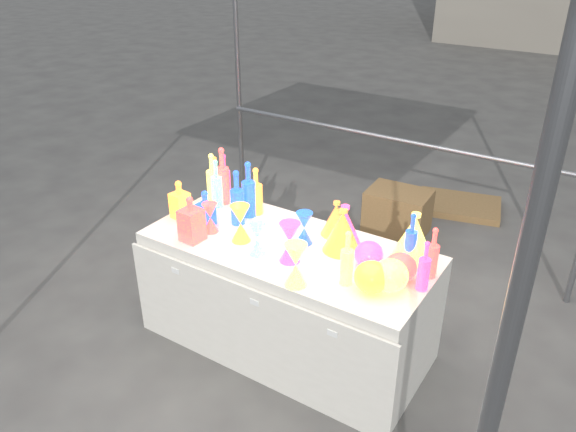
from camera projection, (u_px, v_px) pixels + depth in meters
The scene contains 33 objects.
ground at pixel (288, 341), 3.78m from camera, with size 80.00×80.00×0.00m, color slate.
display_table at pixel (287, 296), 3.60m from camera, with size 1.84×0.83×0.75m.
cardboard_box_closed at pixel (398, 211), 5.06m from camera, with size 0.54×0.40×0.40m, color olive.
cardboard_box_flat at pixel (459, 205), 5.53m from camera, with size 0.78×0.56×0.07m, color olive.
bottle_0 at pixel (215, 175), 4.04m from camera, with size 0.07×0.07×0.28m, color red, non-canonical shape.
bottle_1 at pixel (249, 189), 3.70m from camera, with size 0.09×0.09×0.39m, color #167B42, non-canonical shape.
bottle_2 at pixel (223, 176), 3.87m from camera, with size 0.09×0.09×0.41m, color orange, non-canonical shape.
bottle_3 at pixel (224, 177), 3.94m from camera, with size 0.09×0.09×0.34m, color blue, non-canonical shape.
bottle_4 at pixel (212, 177), 3.91m from camera, with size 0.08×0.08×0.36m, color #14797E, non-canonical shape.
bottle_5 at pixel (217, 183), 3.83m from camera, with size 0.08×0.08×0.35m, color #C52772, non-canonical shape.
bottle_6 at pixel (256, 191), 3.74m from camera, with size 0.09×0.09×0.33m, color red, non-canonical shape.
bottle_7 at pixel (237, 197), 3.60m from camera, with size 0.09×0.09×0.38m, color #167B42, non-canonical shape.
decanter_0 at pixel (180, 199), 3.70m from camera, with size 0.11×0.11×0.27m, color red, non-canonical shape.
decanter_1 at pixel (191, 219), 3.43m from camera, with size 0.13×0.13×0.30m, color orange, non-canonical shape.
decanter_2 at pixel (206, 208), 3.61m from camera, with size 0.09×0.09×0.25m, color #167B42, non-canonical shape.
hourglass_0 at pixel (210, 218), 3.55m from camera, with size 0.10×0.10×0.20m, color orange, non-canonical shape.
hourglass_1 at pixel (290, 242), 3.22m from camera, with size 0.12×0.12×0.25m, color blue, non-canonical shape.
hourglass_2 at pixel (296, 265), 3.00m from camera, with size 0.13×0.13×0.25m, color #14797E, non-canonical shape.
hourglass_3 at pixel (257, 239), 3.30m from camera, with size 0.10×0.10×0.20m, color #C52772, non-canonical shape.
hourglass_4 at pixel (241, 223), 3.43m from camera, with size 0.12×0.12×0.24m, color red, non-canonical shape.
hourglass_5 at pixel (304, 228), 3.41m from camera, with size 0.10×0.10×0.21m, color #167B42, non-canonical shape.
globe_0 at pixel (372, 278), 2.97m from camera, with size 0.19×0.19×0.15m, color red, non-canonical shape.
globe_1 at pixel (390, 277), 2.98m from camera, with size 0.20×0.20×0.16m, color #14797E, non-canonical shape.
globe_2 at pixel (400, 269), 3.07m from camera, with size 0.18×0.18×0.15m, color orange, non-canonical shape.
globe_3 at pixel (369, 256), 3.19m from camera, with size 0.17×0.17×0.14m, color blue, non-canonical shape.
lampshade_0 at pixel (336, 218), 3.51m from camera, with size 0.19×0.19×0.23m, color yellow, non-canonical shape.
lampshade_1 at pixel (342, 230), 3.32m from camera, with size 0.23×0.23×0.27m, color yellow, non-canonical shape.
lampshade_2 at pixel (344, 227), 3.35m from camera, with size 0.24×0.24×0.28m, color blue, non-canonical shape.
lampshade_3 at pixel (414, 235), 3.25m from camera, with size 0.25×0.25×0.29m, color #14797E, non-canonical shape.
bottle_8 at pixel (411, 238), 3.20m from camera, with size 0.07×0.07×0.31m, color #167B42, non-canonical shape.
bottle_9 at pixel (433, 253), 3.06m from camera, with size 0.07×0.07×0.31m, color orange, non-canonical shape.
bottle_10 at pixel (424, 266), 2.96m from camera, with size 0.07×0.07×0.29m, color blue, non-canonical shape.
bottle_11 at pixel (347, 258), 3.00m from camera, with size 0.07×0.07×0.32m, color #14797E, non-canonical shape.
Camera 1 is at (1.61, -2.49, 2.49)m, focal length 35.00 mm.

